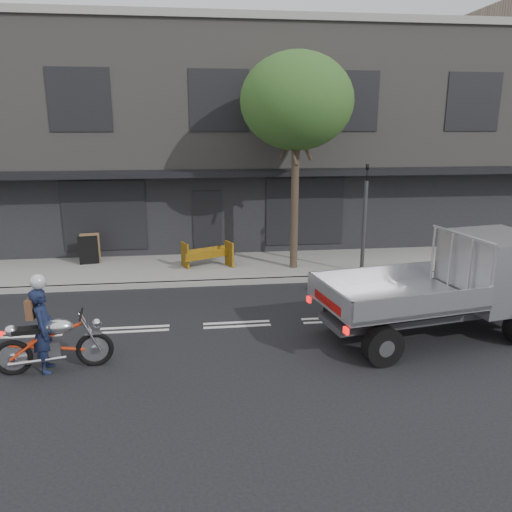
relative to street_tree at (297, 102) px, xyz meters
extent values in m
plane|color=black|center=(-2.20, -4.20, -5.28)|extent=(80.00, 80.00, 0.00)
cube|color=gray|center=(-2.20, 0.50, -5.20)|extent=(32.00, 3.20, 0.15)
cube|color=gray|center=(-2.20, -1.10, -5.20)|extent=(32.00, 0.20, 0.15)
cube|color=slate|center=(-2.20, 7.10, -1.28)|extent=(26.00, 10.00, 8.00)
cylinder|color=#382B21|center=(0.00, 0.00, -3.28)|extent=(0.24, 0.24, 4.00)
ellipsoid|color=#2A481B|center=(0.00, 0.00, 0.02)|extent=(3.40, 3.40, 2.89)
cylinder|color=#2D2D30|center=(2.00, -0.85, -3.78)|extent=(0.12, 0.12, 3.00)
imported|color=black|center=(2.00, -0.85, -2.03)|extent=(0.08, 0.10, 0.50)
torus|color=black|center=(-6.64, -6.12, -4.93)|extent=(0.73, 0.20, 0.72)
torus|color=black|center=(-5.16, -5.92, -4.93)|extent=(0.73, 0.20, 0.72)
cube|color=#2D2D30|center=(-5.96, -6.03, -4.82)|extent=(0.40, 0.30, 0.30)
ellipsoid|color=silver|center=(-5.79, -6.00, -4.38)|extent=(0.62, 0.41, 0.29)
cube|color=black|center=(-6.30, -6.07, -4.40)|extent=(0.60, 0.33, 0.09)
cylinder|color=black|center=(-5.35, -5.95, -4.17)|extent=(0.13, 0.64, 0.04)
imported|color=#131B36|center=(-6.05, -6.02, -4.44)|extent=(0.48, 0.66, 1.68)
cylinder|color=black|center=(0.49, -6.60, -4.87)|extent=(0.85, 0.44, 0.81)
cylinder|color=black|center=(0.18, -4.81, -4.87)|extent=(0.85, 0.44, 0.81)
cylinder|color=black|center=(3.55, -4.22, -4.87)|extent=(0.85, 0.44, 0.81)
cube|color=#2D2D30|center=(2.02, -5.41, -4.69)|extent=(5.03, 1.90, 0.15)
cube|color=#B1B1B6|center=(3.65, -5.12, -3.83)|extent=(2.12, 2.21, 1.61)
cube|color=black|center=(3.65, -5.12, -3.37)|extent=(1.89, 2.07, 0.59)
cube|color=#B9B8BD|center=(1.12, -5.56, -4.29)|extent=(3.52, 2.61, 0.11)
camera|label=1|loc=(-3.11, -15.28, -0.63)|focal=35.00mm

